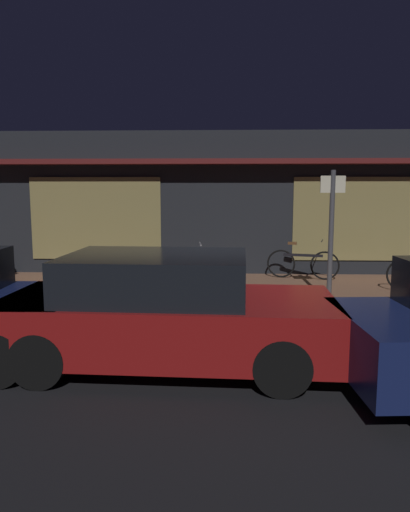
{
  "coord_description": "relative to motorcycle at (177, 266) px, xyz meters",
  "views": [
    {
      "loc": [
        -0.09,
        -6.59,
        2.22
      ],
      "look_at": [
        -0.43,
        2.4,
        0.95
      ],
      "focal_mm": 33.46,
      "sensor_mm": 36.0,
      "label": 1
    }
  ],
  "objects": [
    {
      "name": "sign_post",
      "position": [
        2.89,
        -1.01,
        0.86
      ],
      "size": [
        0.44,
        0.09,
        2.4
      ],
      "color": "#47474C",
      "rests_on": "sidewalk_slab"
    },
    {
      "name": "motorcycle",
      "position": [
        0.0,
        0.0,
        0.0
      ],
      "size": [
        1.7,
        0.55,
        0.97
      ],
      "color": "black",
      "rests_on": "sidewalk_slab"
    },
    {
      "name": "storefront_building",
      "position": [
        1.03,
        3.33,
        1.16
      ],
      "size": [
        18.0,
        3.3,
        3.6
      ],
      "color": "black",
      "rests_on": "ground_plane"
    },
    {
      "name": "ground_plane",
      "position": [
        1.03,
        -3.06,
        -0.65
      ],
      "size": [
        60.0,
        60.0,
        0.0
      ],
      "primitive_type": "plane",
      "color": "black"
    },
    {
      "name": "parked_car_far",
      "position": [
        0.23,
        -3.88,
        0.06
      ],
      "size": [
        4.17,
        1.93,
        1.42
      ],
      "color": "black",
      "rests_on": "ground_plane"
    },
    {
      "name": "sidewalk_slab",
      "position": [
        1.03,
        -0.06,
        -0.57
      ],
      "size": [
        18.0,
        4.0,
        0.15
      ],
      "primitive_type": "cube",
      "color": "#8C6047",
      "rests_on": "ground_plane"
    },
    {
      "name": "bicycle_extra",
      "position": [
        2.8,
        1.34,
        -0.14
      ],
      "size": [
        1.62,
        0.54,
        0.91
      ],
      "color": "black",
      "rests_on": "sidewalk_slab"
    }
  ]
}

